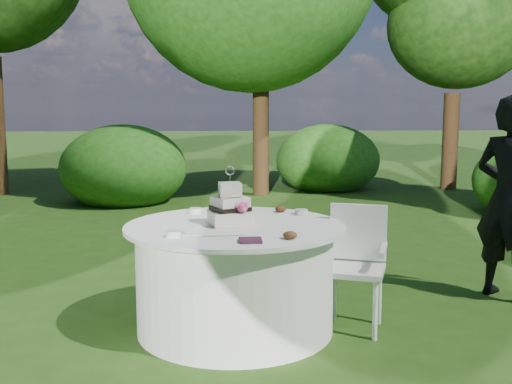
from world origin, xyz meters
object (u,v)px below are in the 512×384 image
napkins (250,240)px  chair (356,257)px  cake (230,208)px  table (235,277)px  guest (510,198)px

napkins → chair: chair is taller
cake → chair: size_ratio=0.47×
table → cake: bearing=171.0°
table → cake: 0.50m
guest → napkins: bearing=83.1°
napkins → table: (-0.08, 0.57, -0.39)m
chair → cake: bearing=-179.8°
guest → table: 2.42m
chair → guest: bearing=22.2°
guest → chair: (-1.42, -0.58, -0.33)m
guest → chair: guest is taller
table → cake: (-0.03, 0.00, 0.50)m
cake → chair: 0.98m
guest → cake: (-2.33, -0.58, 0.04)m
napkins → guest: bearing=27.5°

